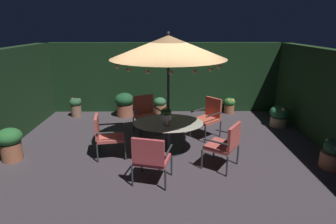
% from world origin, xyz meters
% --- Properties ---
extents(ground_plane, '(8.13, 6.64, 0.02)m').
position_xyz_m(ground_plane, '(0.00, 0.00, -0.01)').
color(ground_plane, '#3E363C').
extents(hedge_backdrop_rear, '(8.13, 0.30, 2.30)m').
position_xyz_m(hedge_backdrop_rear, '(0.00, 3.17, 1.15)').
color(hedge_backdrop_rear, black).
rests_on(hedge_backdrop_rear, ground_plane).
extents(patio_dining_table, '(1.61, 1.26, 0.73)m').
position_xyz_m(patio_dining_table, '(0.07, -0.04, 0.58)').
color(patio_dining_table, '#2F2D31').
rests_on(patio_dining_table, ground_plane).
extents(patio_umbrella, '(2.48, 2.48, 2.72)m').
position_xyz_m(patio_umbrella, '(0.07, -0.04, 2.40)').
color(patio_umbrella, '#2C2F35').
rests_on(patio_umbrella, ground_plane).
extents(centerpiece_planter, '(0.25, 0.25, 0.41)m').
position_xyz_m(centerpiece_planter, '(0.02, -0.25, 0.98)').
color(centerpiece_planter, beige).
rests_on(centerpiece_planter, patio_dining_table).
extents(patio_chair_north, '(0.83, 0.84, 0.98)m').
position_xyz_m(patio_chair_north, '(1.23, -0.84, 0.57)').
color(patio_chair_north, '#2F2D33').
rests_on(patio_chair_north, ground_plane).
extents(patio_chair_northeast, '(0.83, 0.82, 1.02)m').
position_xyz_m(patio_chair_northeast, '(1.15, 0.88, 0.58)').
color(patio_chair_northeast, '#2F2A30').
rests_on(patio_chair_northeast, ground_plane).
extents(patio_chair_east, '(0.83, 0.81, 1.00)m').
position_xyz_m(patio_chair_east, '(-0.54, 1.24, 0.56)').
color(patio_chair_east, '#2A3230').
rests_on(patio_chair_east, ground_plane).
extents(patio_chair_southeast, '(0.71, 0.66, 0.97)m').
position_xyz_m(patio_chair_southeast, '(-1.32, -0.28, 0.55)').
color(patio_chair_southeast, '#2E3231').
rests_on(patio_chair_southeast, ground_plane).
extents(patio_chair_south, '(0.77, 0.70, 0.97)m').
position_xyz_m(patio_chair_south, '(-0.27, -1.40, 0.56)').
color(patio_chair_south, '#292D33').
rests_on(patio_chair_south, ground_plane).
extents(potted_plant_left_far, '(0.38, 0.38, 0.52)m').
position_xyz_m(potted_plant_left_far, '(2.16, 2.82, 0.28)').
color(potted_plant_left_far, '#A2613E').
rests_on(potted_plant_left_far, ground_plane).
extents(potted_plant_back_right, '(0.62, 0.62, 0.77)m').
position_xyz_m(potted_plant_back_right, '(-1.32, 2.56, 0.41)').
color(potted_plant_back_right, '#A95D45').
rests_on(potted_plant_back_right, ground_plane).
extents(potted_plant_front_corner, '(0.55, 0.55, 0.62)m').
position_xyz_m(potted_plant_front_corner, '(3.33, 1.57, 0.33)').
color(potted_plant_front_corner, tan).
rests_on(potted_plant_front_corner, ground_plane).
extents(potted_plant_back_center, '(0.40, 0.40, 0.62)m').
position_xyz_m(potted_plant_back_center, '(-0.17, 2.56, 0.32)').
color(potted_plant_back_center, '#AB6746').
rests_on(potted_plant_back_center, ground_plane).
extents(potted_plant_back_left, '(0.38, 0.38, 0.61)m').
position_xyz_m(potted_plant_back_left, '(-2.89, 2.54, 0.34)').
color(potted_plant_back_left, '#8E634F').
rests_on(potted_plant_back_left, ground_plane).
extents(potted_plant_right_near, '(0.52, 0.52, 0.62)m').
position_xyz_m(potted_plant_right_near, '(3.50, -0.84, 0.30)').
color(potted_plant_right_near, '#AD694B').
rests_on(potted_plant_right_near, ground_plane).
extents(potted_plant_left_near, '(0.54, 0.54, 0.73)m').
position_xyz_m(potted_plant_left_near, '(-3.38, -0.43, 0.41)').
color(potted_plant_left_near, '#A55E43').
rests_on(potted_plant_left_near, ground_plane).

